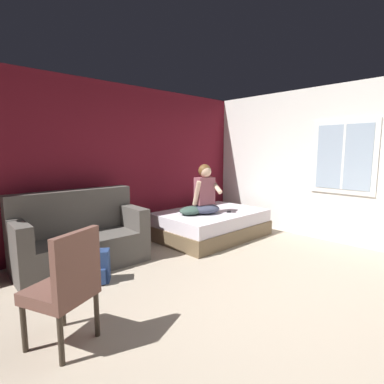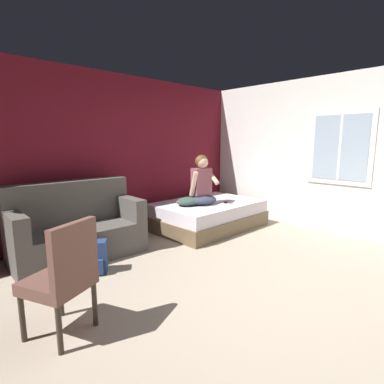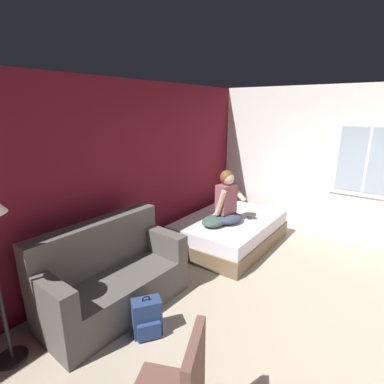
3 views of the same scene
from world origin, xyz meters
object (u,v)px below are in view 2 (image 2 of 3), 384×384
object	(u,v)px
side_chair	(64,275)
backpack	(94,258)
throw_pillow	(188,201)
bed	(208,215)
couch	(77,229)
person_seated	(202,184)
cell_phone	(226,202)

from	to	relation	value
side_chair	backpack	world-z (taller)	side_chair
backpack	throw_pillow	distance (m)	2.08
bed	throw_pillow	bearing A→B (deg)	172.85
backpack	side_chair	bearing A→B (deg)	-126.40
side_chair	throw_pillow	world-z (taller)	side_chair
couch	side_chair	size ratio (longest dim) A/B	1.77
throw_pillow	bed	bearing A→B (deg)	-7.15
person_seated	throw_pillow	size ratio (longest dim) A/B	1.82
bed	backpack	world-z (taller)	bed
throw_pillow	side_chair	bearing A→B (deg)	-152.58
cell_phone	bed	bearing A→B (deg)	0.14
couch	throw_pillow	size ratio (longest dim) A/B	3.61
person_seated	cell_phone	xyz separation A→B (m)	(0.39, -0.23, -0.35)
bed	backpack	bearing A→B (deg)	-171.06
person_seated	couch	bearing A→B (deg)	171.53
side_chair	person_seated	distance (m)	3.25
side_chair	person_seated	bearing A→B (deg)	23.97
couch	throw_pillow	distance (m)	1.93
bed	cell_phone	world-z (taller)	cell_phone
side_chair	person_seated	xyz separation A→B (m)	(2.96, 1.31, 0.30)
couch	backpack	size ratio (longest dim) A/B	3.78
person_seated	throw_pillow	distance (m)	0.39
cell_phone	side_chair	bearing A→B (deg)	72.47
side_chair	person_seated	world-z (taller)	person_seated
bed	person_seated	distance (m)	0.63
backpack	throw_pillow	size ratio (longest dim) A/B	0.95
couch	side_chair	bearing A→B (deg)	-116.08
side_chair	bed	bearing A→B (deg)	23.21
cell_phone	throw_pillow	bearing A→B (deg)	27.42
couch	cell_phone	size ratio (longest dim) A/B	12.03
bed	cell_phone	size ratio (longest dim) A/B	13.75
throw_pillow	cell_phone	size ratio (longest dim) A/B	3.33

